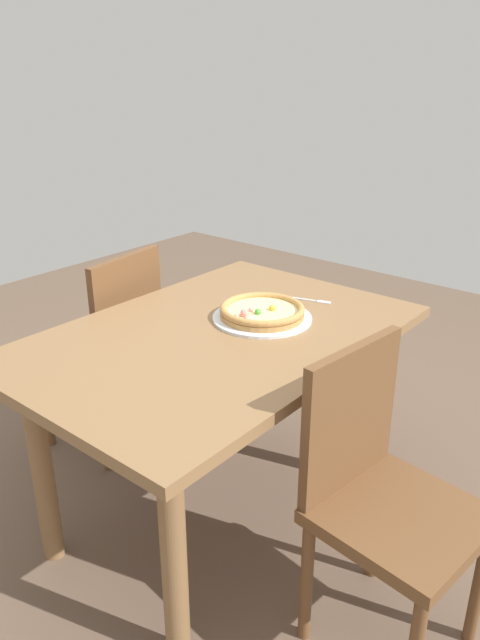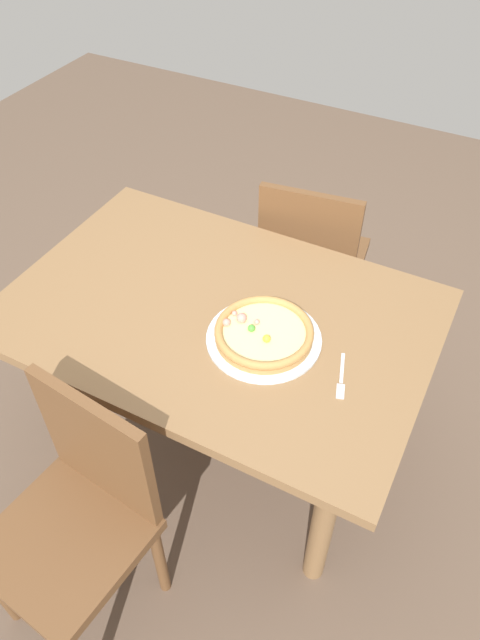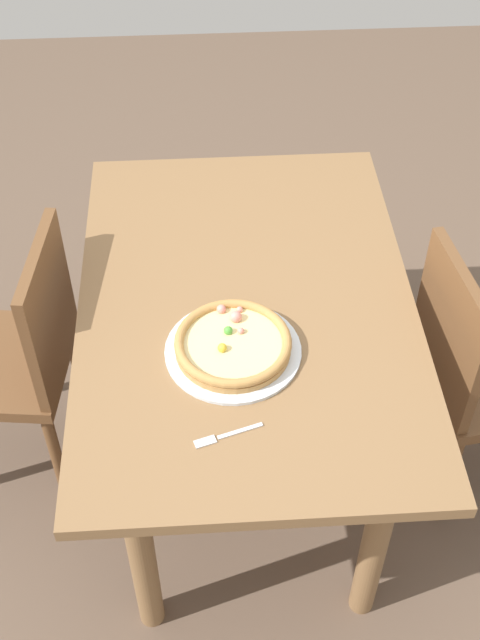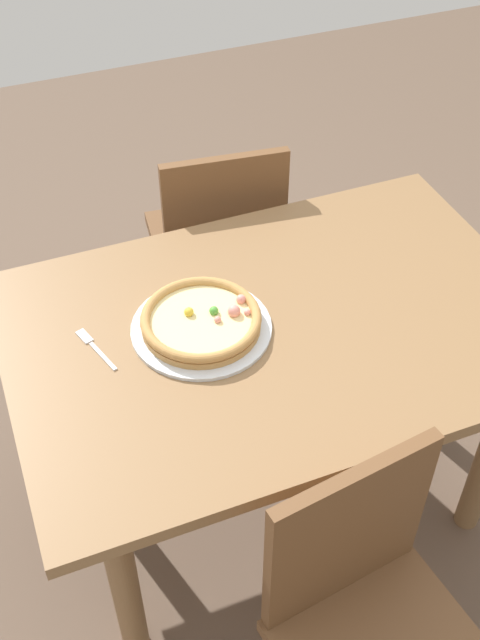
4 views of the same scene
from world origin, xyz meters
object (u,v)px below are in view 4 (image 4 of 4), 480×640
object	(u,v)px
pizza	(202,320)
chair_near	(372,624)
dining_table	(277,353)
fork	(94,346)
plate	(201,328)
chair_far	(218,243)

from	to	relation	value
pizza	chair_near	bearing A→B (deg)	-80.58
dining_table	fork	world-z (taller)	fork
chair_near	fork	world-z (taller)	chair_near
plate	pizza	world-z (taller)	pizza
chair_far	fork	size ratio (longest dim) A/B	5.40
dining_table	pizza	distance (m)	0.23
dining_table	chair_near	world-z (taller)	chair_near
chair_near	plate	world-z (taller)	chair_near
chair_far	pizza	xyz separation A→B (m)	(-0.26, -0.61, 0.29)
chair_near	pizza	size ratio (longest dim) A/B	3.00
chair_near	fork	xyz separation A→B (m)	(-0.38, 0.75, 0.26)
chair_far	plate	size ratio (longest dim) A/B	2.56
dining_table	pizza	bearing A→B (deg)	165.72
plate	pizza	xyz separation A→B (m)	(0.00, 0.00, 0.03)
pizza	fork	bearing A→B (deg)	171.65
dining_table	pizza	size ratio (longest dim) A/B	4.53
pizza	chair_far	bearing A→B (deg)	66.89
chair_far	pizza	distance (m)	0.73
plate	pizza	distance (m)	0.03
chair_far	fork	distance (m)	0.82
dining_table	chair_far	distance (m)	0.68
pizza	plate	bearing A→B (deg)	-177.39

